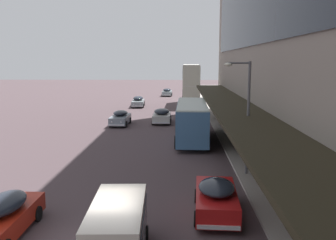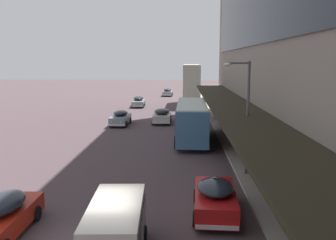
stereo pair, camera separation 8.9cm
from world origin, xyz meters
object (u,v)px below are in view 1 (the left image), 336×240
Objects in this scene: sedan_trailing_mid at (192,113)px; sedan_trailing_near at (167,92)px; sedan_oncoming_front at (3,217)px; street_lamp at (245,109)px; transit_bus_kerbside_front at (191,83)px; transit_bus_kerbside_rear at (192,119)px; sedan_second_mid at (120,118)px; sedan_far_back at (162,116)px; vw_van at (118,228)px; sedan_second_near at (138,101)px; pedestrian_at_kerb at (318,211)px; sedan_oncoming_rear at (216,197)px.

sedan_trailing_near is at bearing 97.50° from sedan_trailing_mid.
sedan_oncoming_front is 0.77× the size of street_lamp.
transit_bus_kerbside_front is at bearing -74.19° from sedan_trailing_near.
transit_bus_kerbside_rear is 2.17× the size of sedan_second_mid.
sedan_trailing_near is at bearing 90.92° from sedan_far_back.
sedan_trailing_near is 0.68× the size of street_lamp.
sedan_trailing_mid is at bearing 83.63° from vw_van.
transit_bus_kerbside_front is at bearing 93.25° from street_lamp.
street_lamp is at bearing -86.75° from transit_bus_kerbside_front.
sedan_second_mid is 0.88× the size of sedan_trailing_mid.
transit_bus_kerbside_rear is 2.07× the size of vw_van.
sedan_second_near is 1.13× the size of sedan_second_mid.
sedan_trailing_near is at bearing 96.98° from street_lamp.
sedan_oncoming_front is (-0.56, -41.04, 0.02)m from sedan_second_near.
pedestrian_at_kerb is 8.47m from street_lamp.
sedan_oncoming_rear is 1.03× the size of sedan_far_back.
sedan_oncoming_front is (-8.24, -2.32, -0.01)m from sedan_oncoming_rear.
sedan_oncoming_front is at bearing -164.31° from sedan_oncoming_rear.
transit_bus_kerbside_rear is 15.22m from sedan_oncoming_rear.
street_lamp reaches higher than sedan_trailing_mid.
street_lamp is at bearing 58.64° from vw_van.
street_lamp is (2.02, -35.52, 0.65)m from transit_bus_kerbside_front.
transit_bus_kerbside_rear reaches higher than sedan_far_back.
vw_van is 0.72× the size of street_lamp.
sedan_second_near is at bearing 121.86° from sedan_trailing_mid.
sedan_second_near is 42.73m from vw_van.
transit_bus_kerbside_rear is at bearing -46.52° from sedan_second_mid.
sedan_second_near is 42.52m from pedestrian_at_kerb.
transit_bus_kerbside_front is 1.99× the size of sedan_trailing_mid.
vw_van is at bearing -90.23° from sedan_far_back.
transit_bus_kerbside_rear is 40.60m from sedan_trailing_near.
sedan_far_back is (-3.51, 24.19, -0.00)m from sedan_oncoming_rear.
sedan_oncoming_front is at bearing -100.11° from sedan_far_back.
sedan_oncoming_rear is at bearing -110.62° from street_lamp.
sedan_trailing_near is 29.15m from sedan_trailing_mid.
transit_bus_kerbside_rear reaches higher than sedan_second_near.
sedan_oncoming_rear is at bearing -81.73° from sedan_far_back.
sedan_second_near is 39.47m from sedan_oncoming_rear.
sedan_oncoming_rear is 4.20m from pedestrian_at_kerb.
sedan_oncoming_front is at bearing -105.46° from sedan_trailing_mid.
transit_bus_kerbside_rear is 1.90× the size of sedan_trailing_mid.
transit_bus_kerbside_rear is 2.20× the size of sedan_trailing_near.
sedan_trailing_mid is 21.49m from street_lamp.
sedan_far_back is at bearing 89.77° from vw_van.
sedan_trailing_near is (-4.11, 14.51, -2.55)m from transit_bus_kerbside_front.
transit_bus_kerbside_front is at bearing 79.14° from sedan_oncoming_front.
sedan_second_mid is 0.95× the size of vw_van.
pedestrian_at_kerb is (3.70, -29.02, 0.42)m from sedan_trailing_mid.
street_lamp is at bearing 37.37° from sedan_oncoming_front.
pedestrian_at_kerb is (3.48, -2.31, 0.40)m from sedan_oncoming_rear.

